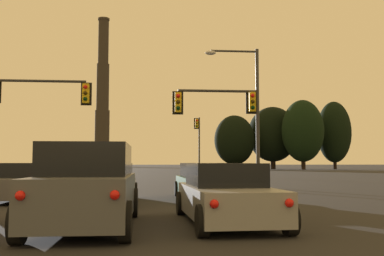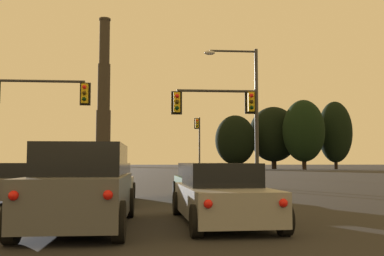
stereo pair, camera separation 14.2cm
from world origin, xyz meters
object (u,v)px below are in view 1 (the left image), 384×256
(traffic_light_overhead_left, at_px, (23,105))
(traffic_light_overhead_right, at_px, (229,113))
(street_lamp, at_px, (249,101))
(sedan_right_lane_front, at_px, (204,182))
(smokestack, at_px, (102,108))
(sedan_center_lane_front, at_px, (108,184))
(sedan_left_lane_front, at_px, (23,183))
(sedan_right_lane_second, at_px, (226,195))
(suv_center_lane_second, at_px, (88,187))
(traffic_light_far_right, at_px, (198,137))

(traffic_light_overhead_left, distance_m, traffic_light_overhead_right, 10.93)
(street_lamp, bearing_deg, sedan_right_lane_front, -114.19)
(sedan_right_lane_front, relative_size, smokestack, 0.09)
(sedan_center_lane_front, xyz_separation_m, sedan_right_lane_front, (3.62, 1.10, 0.00))
(sedan_center_lane_front, height_order, sedan_right_lane_front, same)
(sedan_left_lane_front, bearing_deg, smokestack, 95.91)
(traffic_light_overhead_right, relative_size, street_lamp, 0.66)
(sedan_left_lane_front, relative_size, sedan_right_lane_second, 0.99)
(sedan_left_lane_front, height_order, street_lamp, street_lamp)
(sedan_center_lane_front, distance_m, street_lamp, 12.35)
(sedan_right_lane_front, relative_size, traffic_light_overhead_left, 0.81)
(suv_center_lane_second, xyz_separation_m, street_lamp, (7.01, 15.41, 4.12))
(sedan_right_lane_front, bearing_deg, traffic_light_far_right, 82.45)
(suv_center_lane_second, distance_m, traffic_light_far_right, 41.28)
(suv_center_lane_second, xyz_separation_m, smokestack, (-16.64, 151.32, 20.13))
(traffic_light_overhead_left, height_order, traffic_light_overhead_right, traffic_light_overhead_left)
(sedan_right_lane_second, bearing_deg, smokestack, 94.83)
(traffic_light_far_right, distance_m, street_lamp, 25.22)
(traffic_light_overhead_right, bearing_deg, traffic_light_far_right, 87.66)
(sedan_right_lane_front, height_order, traffic_light_overhead_left, traffic_light_overhead_left)
(smokestack, bearing_deg, traffic_light_overhead_left, -85.33)
(traffic_light_far_right, distance_m, smokestack, 114.35)
(traffic_light_overhead_left, height_order, smokestack, smokestack)
(traffic_light_overhead_left, xyz_separation_m, smokestack, (-11.20, 137.23, 16.51))
(sedan_right_lane_second, xyz_separation_m, traffic_light_overhead_left, (-8.62, 13.60, 3.84))
(suv_center_lane_second, distance_m, sedan_right_lane_second, 3.23)
(smokestack, bearing_deg, street_lamp, -80.13)
(traffic_light_far_right, height_order, smokestack, smokestack)
(sedan_center_lane_front, height_order, sedan_left_lane_front, same)
(sedan_left_lane_front, bearing_deg, sedan_center_lane_front, -18.28)
(sedan_left_lane_front, xyz_separation_m, street_lamp, (10.51, 7.91, 4.35))
(traffic_light_far_right, height_order, traffic_light_overhead_left, traffic_light_far_right)
(traffic_light_overhead_right, height_order, street_lamp, street_lamp)
(sedan_right_lane_front, bearing_deg, sedan_center_lane_front, -165.17)
(sedan_center_lane_front, relative_size, sedan_left_lane_front, 1.00)
(suv_center_lane_second, bearing_deg, sedan_right_lane_front, 64.90)
(sedan_center_lane_front, bearing_deg, traffic_light_far_right, 78.69)
(sedan_right_lane_front, height_order, traffic_light_far_right, traffic_light_far_right)
(suv_center_lane_second, relative_size, traffic_light_overhead_left, 0.83)
(suv_center_lane_second, relative_size, smokestack, 0.09)
(sedan_right_lane_second, xyz_separation_m, traffic_light_overhead_right, (2.27, 12.79, 3.41))
(sedan_left_lane_front, bearing_deg, sedan_right_lane_second, -45.70)
(traffic_light_overhead_left, bearing_deg, smokestack, 94.67)
(traffic_light_overhead_left, bearing_deg, traffic_light_overhead_right, -4.28)
(sedan_right_lane_second, height_order, traffic_light_overhead_right, traffic_light_overhead_right)
(sedan_left_lane_front, distance_m, traffic_light_overhead_right, 11.19)
(sedan_center_lane_front, distance_m, traffic_light_overhead_left, 10.12)
(traffic_light_far_right, height_order, traffic_light_overhead_right, traffic_light_far_right)
(suv_center_lane_second, height_order, sedan_right_lane_front, suv_center_lane_second)
(suv_center_lane_second, bearing_deg, sedan_right_lane_second, 8.34)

